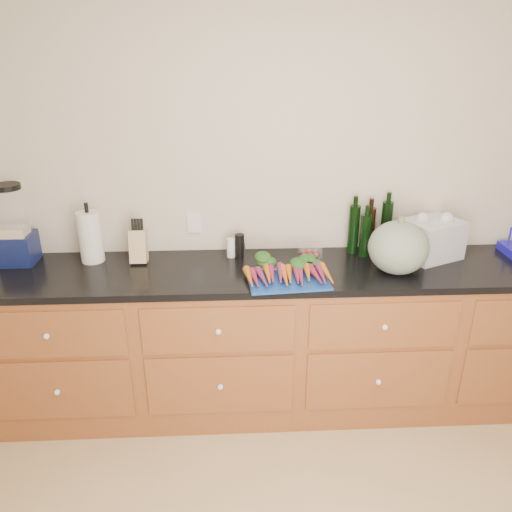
{
  "coord_description": "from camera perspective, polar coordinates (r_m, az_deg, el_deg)",
  "views": [
    {
      "loc": [
        -0.37,
        -1.31,
        2.13
      ],
      "look_at": [
        -0.24,
        1.2,
        1.06
      ],
      "focal_mm": 35.0,
      "sensor_mm": 36.0,
      "label": 1
    }
  ],
  "objects": [
    {
      "name": "paper_towel",
      "position": [
        3.08,
        -18.41,
        2.07
      ],
      "size": [
        0.13,
        0.13,
        0.3
      ],
      "primitive_type": "cylinder",
      "color": "silver",
      "rests_on": "countertop"
    },
    {
      "name": "grocery_bag",
      "position": [
        3.17,
        19.43,
        1.86
      ],
      "size": [
        0.39,
        0.36,
        0.23
      ],
      "primitive_type": null,
      "rotation": [
        0.0,
        0.0,
        0.42
      ],
      "color": "silver",
      "rests_on": "countertop"
    },
    {
      "name": "bottles",
      "position": [
        3.12,
        12.77,
        2.89
      ],
      "size": [
        0.26,
        0.14,
        0.32
      ],
      "color": "black",
      "rests_on": "countertop"
    },
    {
      "name": "cabinets",
      "position": [
        3.12,
        4.33,
        -9.56
      ],
      "size": [
        3.6,
        0.64,
        0.9
      ],
      "color": "brown",
      "rests_on": "ground"
    },
    {
      "name": "grinder_pepper",
      "position": [
        3.01,
        -1.88,
        1.2
      ],
      "size": [
        0.06,
        0.06,
        0.14
      ],
      "primitive_type": "cylinder",
      "color": "black",
      "rests_on": "countertop"
    },
    {
      "name": "wall_back",
      "position": [
        3.08,
        4.06,
        7.31
      ],
      "size": [
        4.1,
        0.05,
        2.6
      ],
      "primitive_type": "cube",
      "color": "beige",
      "rests_on": "ground"
    },
    {
      "name": "squash",
      "position": [
        2.88,
        15.95,
        0.94
      ],
      "size": [
        0.33,
        0.33,
        0.3
      ],
      "primitive_type": "ellipsoid",
      "color": "slate",
      "rests_on": "countertop"
    },
    {
      "name": "canister_chrome",
      "position": [
        3.02,
        -1.63,
        0.79
      ],
      "size": [
        0.04,
        0.04,
        0.1
      ],
      "primitive_type": "cylinder",
      "color": "silver",
      "rests_on": "countertop"
    },
    {
      "name": "carrots",
      "position": [
        2.76,
        3.52,
        -1.73
      ],
      "size": [
        0.46,
        0.31,
        0.06
      ],
      "color": "orange",
      "rests_on": "cutting_board"
    },
    {
      "name": "blender_appliance",
      "position": [
        3.2,
        -25.87,
        2.75
      ],
      "size": [
        0.19,
        0.19,
        0.47
      ],
      "color": "#0E1745",
      "rests_on": "countertop"
    },
    {
      "name": "knife_block",
      "position": [
        3.01,
        -13.27,
        1.11
      ],
      "size": [
        0.1,
        0.1,
        0.19
      ],
      "primitive_type": "cube",
      "color": "tan",
      "rests_on": "countertop"
    },
    {
      "name": "cutting_board",
      "position": [
        2.74,
        3.59,
        -2.62
      ],
      "size": [
        0.46,
        0.36,
        0.01
      ],
      "primitive_type": "cube",
      "rotation": [
        0.0,
        0.0,
        0.08
      ],
      "color": "navy",
      "rests_on": "countertop"
    },
    {
      "name": "countertop",
      "position": [
        2.9,
        4.59,
        -1.68
      ],
      "size": [
        3.64,
        0.62,
        0.04
      ],
      "primitive_type": "cube",
      "color": "black",
      "rests_on": "cabinets"
    },
    {
      "name": "tomato_box",
      "position": [
        3.05,
        6.18,
        0.56
      ],
      "size": [
        0.13,
        0.11,
        0.06
      ],
      "primitive_type": "cube",
      "color": "white",
      "rests_on": "countertop"
    },
    {
      "name": "grinder_salt",
      "position": [
        3.01,
        -2.88,
        0.94
      ],
      "size": [
        0.05,
        0.05,
        0.12
      ],
      "primitive_type": "cylinder",
      "color": "white",
      "rests_on": "countertop"
    }
  ]
}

